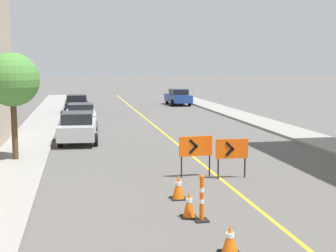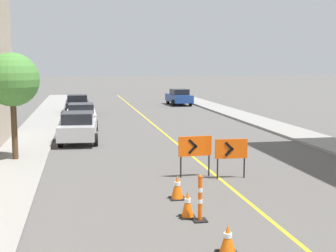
{
  "view_description": "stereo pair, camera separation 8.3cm",
  "coord_description": "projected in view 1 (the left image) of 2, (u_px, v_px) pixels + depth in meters",
  "views": [
    {
      "loc": [
        -4.92,
        0.42,
        4.08
      ],
      "look_at": [
        -0.57,
        22.96,
        1.0
      ],
      "focal_mm": 50.0,
      "sensor_mm": 36.0,
      "label": 1
    },
    {
      "loc": [
        -4.84,
        0.4,
        4.08
      ],
      "look_at": [
        -0.57,
        22.96,
        1.0
      ],
      "focal_mm": 50.0,
      "sensor_mm": 36.0,
      "label": 2
    }
  ],
  "objects": [
    {
      "name": "traffic_cone_farthest",
      "position": [
        178.0,
        187.0,
        14.14
      ],
      "size": [
        0.47,
        0.47,
        0.75
      ],
      "color": "black",
      "rests_on": "ground_plane"
    },
    {
      "name": "parked_car_curb_mid",
      "position": [
        81.0,
        116.0,
        29.45
      ],
      "size": [
        1.93,
        4.3,
        1.59
      ],
      "rotation": [
        0.0,
        0.0,
        -0.0
      ],
      "color": "silver",
      "rests_on": "ground_plane"
    },
    {
      "name": "arrow_barricade_secondary",
      "position": [
        232.0,
        150.0,
        16.6
      ],
      "size": [
        1.17,
        0.13,
        1.42
      ],
      "rotation": [
        0.0,
        0.0,
        -0.06
      ],
      "color": "#EF560C",
      "rests_on": "ground_plane"
    },
    {
      "name": "arrow_barricade_primary",
      "position": [
        196.0,
        148.0,
        16.81
      ],
      "size": [
        1.23,
        0.13,
        1.49
      ],
      "rotation": [
        0.0,
        0.0,
        0.05
      ],
      "color": "#EF560C",
      "rests_on": "ground_plane"
    },
    {
      "name": "traffic_cone_fourth",
      "position": [
        230.0,
        239.0,
        10.06
      ],
      "size": [
        0.45,
        0.45,
        0.66
      ],
      "color": "black",
      "rests_on": "ground_plane"
    },
    {
      "name": "parked_car_curb_far",
      "position": [
        77.0,
        104.0,
        37.78
      ],
      "size": [
        1.94,
        4.32,
        1.59
      ],
      "rotation": [
        0.0,
        0.0,
        0.01
      ],
      "color": "black",
      "rests_on": "ground_plane"
    },
    {
      "name": "parked_car_opposite_side",
      "position": [
        178.0,
        97.0,
        46.11
      ],
      "size": [
        2.02,
        4.39,
        1.59
      ],
      "rotation": [
        0.0,
        0.0,
        0.05
      ],
      "color": "navy",
      "rests_on": "ground_plane"
    },
    {
      "name": "lane_stripe",
      "position": [
        155.0,
        126.0,
        30.66
      ],
      "size": [
        0.12,
        60.84,
        0.01
      ],
      "color": "gold",
      "rests_on": "ground_plane"
    },
    {
      "name": "traffic_cone_fifth",
      "position": [
        189.0,
        204.0,
        12.44
      ],
      "size": [
        0.41,
        0.41,
        0.73
      ],
      "color": "black",
      "rests_on": "ground_plane"
    },
    {
      "name": "parked_car_curb_near",
      "position": [
        78.0,
        127.0,
        24.22
      ],
      "size": [
        2.05,
        4.4,
        1.59
      ],
      "rotation": [
        0.0,
        0.0,
        -0.06
      ],
      "color": "#B7B7BC",
      "rests_on": "ground_plane"
    },
    {
      "name": "sidewalk_left",
      "position": [
        38.0,
        128.0,
        29.26
      ],
      "size": [
        2.32,
        60.84,
        0.14
      ],
      "color": "gray",
      "rests_on": "ground_plane"
    },
    {
      "name": "delineator_post_rear",
      "position": [
        202.0,
        201.0,
        12.12
      ],
      "size": [
        0.36,
        0.36,
        1.24
      ],
      "color": "black",
      "rests_on": "ground_plane"
    },
    {
      "name": "street_tree_left_near",
      "position": [
        12.0,
        80.0,
        18.98
      ],
      "size": [
        2.2,
        2.2,
        4.38
      ],
      "color": "#4C3823",
      "rests_on": "sidewalk_left"
    },
    {
      "name": "sidewalk_right",
      "position": [
        261.0,
        122.0,
        32.04
      ],
      "size": [
        2.32,
        60.84,
        0.14
      ],
      "color": "gray",
      "rests_on": "ground_plane"
    }
  ]
}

